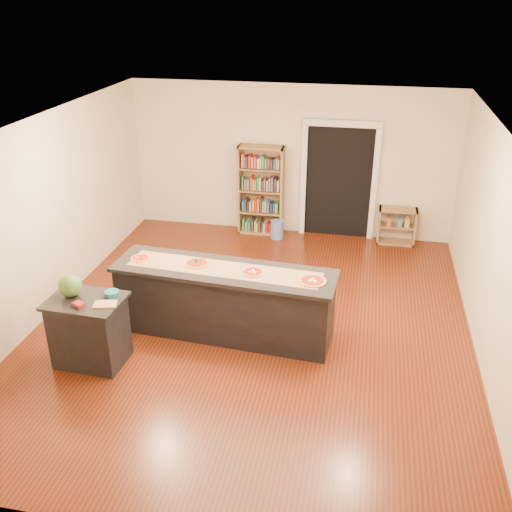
% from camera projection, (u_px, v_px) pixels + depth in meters
% --- Properties ---
extents(room, '(6.00, 7.00, 2.80)m').
position_uv_depth(room, '(253.00, 235.00, 7.47)').
color(room, beige).
rests_on(room, ground).
extents(doorway, '(1.40, 0.09, 2.21)m').
position_uv_depth(doorway, '(339.00, 175.00, 10.46)').
color(doorway, black).
rests_on(doorway, room).
extents(kitchen_island, '(2.99, 0.81, 0.98)m').
position_uv_depth(kitchen_island, '(225.00, 301.00, 7.71)').
color(kitchen_island, black).
rests_on(kitchen_island, ground).
extents(side_counter, '(0.91, 0.67, 0.90)m').
position_uv_depth(side_counter, '(89.00, 331.00, 7.13)').
color(side_counter, black).
rests_on(side_counter, ground).
extents(bookshelf, '(0.85, 0.30, 1.71)m').
position_uv_depth(bookshelf, '(261.00, 191.00, 10.72)').
color(bookshelf, '#946E48').
rests_on(bookshelf, ground).
extents(low_shelf, '(0.69, 0.29, 0.69)m').
position_uv_depth(low_shelf, '(397.00, 226.00, 10.49)').
color(low_shelf, '#946E48').
rests_on(low_shelf, ground).
extents(waste_bin, '(0.24, 0.24, 0.35)m').
position_uv_depth(waste_bin, '(277.00, 229.00, 10.77)').
color(waste_bin, '#5878C5').
rests_on(waste_bin, ground).
extents(kraft_paper, '(2.62, 0.66, 0.00)m').
position_uv_depth(kraft_paper, '(224.00, 269.00, 7.50)').
color(kraft_paper, olive).
rests_on(kraft_paper, kitchen_island).
extents(watermelon, '(0.29, 0.29, 0.29)m').
position_uv_depth(watermelon, '(70.00, 286.00, 6.96)').
color(watermelon, '#144214').
rests_on(watermelon, side_counter).
extents(cutting_board, '(0.31, 0.24, 0.02)m').
position_uv_depth(cutting_board, '(105.00, 304.00, 6.82)').
color(cutting_board, tan).
rests_on(cutting_board, side_counter).
extents(package_red, '(0.16, 0.14, 0.05)m').
position_uv_depth(package_red, '(79.00, 305.00, 6.78)').
color(package_red, maroon).
rests_on(package_red, side_counter).
extents(package_teal, '(0.18, 0.18, 0.07)m').
position_uv_depth(package_teal, '(112.00, 294.00, 7.00)').
color(package_teal, '#195966').
rests_on(package_teal, side_counter).
extents(pizza_a, '(0.28, 0.28, 0.02)m').
position_uv_depth(pizza_a, '(140.00, 258.00, 7.77)').
color(pizza_a, tan).
rests_on(pizza_a, kitchen_island).
extents(pizza_b, '(0.32, 0.32, 0.02)m').
position_uv_depth(pizza_b, '(197.00, 263.00, 7.63)').
color(pizza_b, tan).
rests_on(pizza_b, kitchen_island).
extents(pizza_c, '(0.29, 0.29, 0.02)m').
position_uv_depth(pizza_c, '(253.00, 272.00, 7.39)').
color(pizza_c, tan).
rests_on(pizza_c, kitchen_island).
extents(pizza_d, '(0.35, 0.35, 0.02)m').
position_uv_depth(pizza_d, '(313.00, 281.00, 7.18)').
color(pizza_d, tan).
rests_on(pizza_d, kitchen_island).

